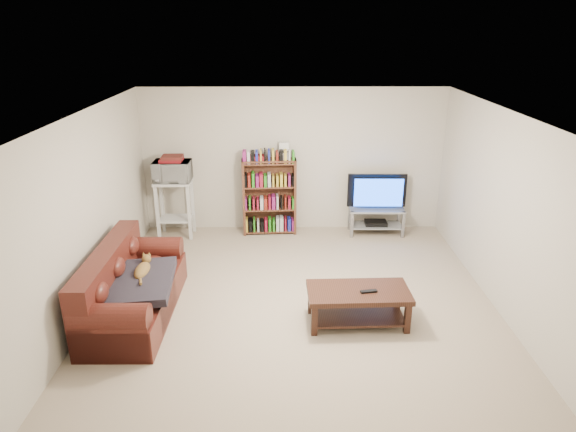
{
  "coord_description": "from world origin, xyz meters",
  "views": [
    {
      "loc": [
        -0.15,
        -5.83,
        3.36
      ],
      "look_at": [
        -0.1,
        0.4,
        1.0
      ],
      "focal_mm": 32.0,
      "sensor_mm": 36.0,
      "label": 1
    }
  ],
  "objects_px": {
    "sofa": "(129,292)",
    "coffee_table": "(358,300)",
    "tv_stand": "(376,216)",
    "bookshelf": "(269,196)"
  },
  "relations": [
    {
      "from": "sofa",
      "to": "coffee_table",
      "type": "bearing_deg",
      "value": -4.01
    },
    {
      "from": "coffee_table",
      "to": "tv_stand",
      "type": "height_order",
      "value": "tv_stand"
    },
    {
      "from": "coffee_table",
      "to": "bookshelf",
      "type": "distance_m",
      "value": 3.04
    },
    {
      "from": "sofa",
      "to": "bookshelf",
      "type": "relative_size",
      "value": 1.56
    },
    {
      "from": "tv_stand",
      "to": "bookshelf",
      "type": "height_order",
      "value": "bookshelf"
    },
    {
      "from": "sofa",
      "to": "bookshelf",
      "type": "bearing_deg",
      "value": 58.12
    },
    {
      "from": "coffee_table",
      "to": "bookshelf",
      "type": "bearing_deg",
      "value": 109.83
    },
    {
      "from": "coffee_table",
      "to": "tv_stand",
      "type": "xyz_separation_m",
      "value": [
        0.68,
        2.75,
        0.01
      ]
    },
    {
      "from": "sofa",
      "to": "bookshelf",
      "type": "distance_m",
      "value": 3.1
    },
    {
      "from": "bookshelf",
      "to": "sofa",
      "type": "bearing_deg",
      "value": -125.43
    }
  ]
}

